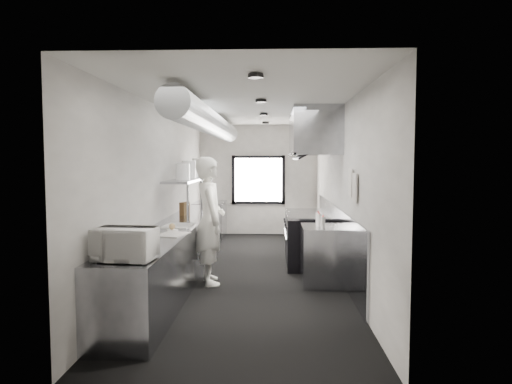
# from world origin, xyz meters

# --- Properties ---
(floor) EXTENTS (3.00, 8.00, 0.01)m
(floor) POSITION_xyz_m (0.00, 0.00, 0.00)
(floor) COLOR black
(floor) RESTS_ON ground
(ceiling) EXTENTS (3.00, 8.00, 0.01)m
(ceiling) POSITION_xyz_m (0.00, 0.00, 2.80)
(ceiling) COLOR beige
(ceiling) RESTS_ON wall_back
(wall_back) EXTENTS (3.00, 0.02, 2.80)m
(wall_back) POSITION_xyz_m (0.00, 4.00, 1.40)
(wall_back) COLOR silver
(wall_back) RESTS_ON floor
(wall_front) EXTENTS (3.00, 0.02, 2.80)m
(wall_front) POSITION_xyz_m (0.00, -4.00, 1.40)
(wall_front) COLOR silver
(wall_front) RESTS_ON floor
(wall_left) EXTENTS (0.02, 8.00, 2.80)m
(wall_left) POSITION_xyz_m (-1.50, 0.00, 1.40)
(wall_left) COLOR silver
(wall_left) RESTS_ON floor
(wall_right) EXTENTS (0.02, 8.00, 2.80)m
(wall_right) POSITION_xyz_m (1.50, 0.00, 1.40)
(wall_right) COLOR silver
(wall_right) RESTS_ON floor
(wall_cladding) EXTENTS (0.03, 5.50, 1.10)m
(wall_cladding) POSITION_xyz_m (1.48, 0.30, 0.55)
(wall_cladding) COLOR gray
(wall_cladding) RESTS_ON wall_right
(hvac_duct) EXTENTS (0.40, 6.40, 0.40)m
(hvac_duct) POSITION_xyz_m (-0.70, 0.40, 2.55)
(hvac_duct) COLOR gray
(hvac_duct) RESTS_ON ceiling
(service_window) EXTENTS (1.36, 0.05, 1.25)m
(service_window) POSITION_xyz_m (0.00, 3.96, 1.40)
(service_window) COLOR white
(service_window) RESTS_ON wall_back
(exhaust_hood) EXTENTS (0.81, 2.20, 0.88)m
(exhaust_hood) POSITION_xyz_m (1.10, 0.70, 2.39)
(exhaust_hood) COLOR gray
(exhaust_hood) RESTS_ON ceiling
(prep_counter) EXTENTS (0.70, 6.00, 0.90)m
(prep_counter) POSITION_xyz_m (-1.15, -0.50, 0.45)
(prep_counter) COLOR gray
(prep_counter) RESTS_ON floor
(pass_shelf) EXTENTS (0.45, 3.00, 0.68)m
(pass_shelf) POSITION_xyz_m (-1.19, 1.00, 1.54)
(pass_shelf) COLOR gray
(pass_shelf) RESTS_ON prep_counter
(range) EXTENTS (0.88, 1.60, 0.94)m
(range) POSITION_xyz_m (1.04, 0.70, 0.47)
(range) COLOR black
(range) RESTS_ON floor
(bottle_station) EXTENTS (0.65, 0.80, 0.90)m
(bottle_station) POSITION_xyz_m (1.15, -0.70, 0.45)
(bottle_station) COLOR gray
(bottle_station) RESTS_ON floor
(far_work_table) EXTENTS (0.70, 1.20, 0.90)m
(far_work_table) POSITION_xyz_m (-1.15, 3.20, 0.45)
(far_work_table) COLOR gray
(far_work_table) RESTS_ON floor
(notice_sheet_a) EXTENTS (0.02, 0.28, 0.38)m
(notice_sheet_a) POSITION_xyz_m (1.47, -1.20, 1.60)
(notice_sheet_a) COLOR beige
(notice_sheet_a) RESTS_ON wall_right
(notice_sheet_b) EXTENTS (0.02, 0.28, 0.38)m
(notice_sheet_b) POSITION_xyz_m (1.47, -1.55, 1.55)
(notice_sheet_b) COLOR beige
(notice_sheet_b) RESTS_ON wall_right
(line_cook) EXTENTS (0.66, 0.82, 1.96)m
(line_cook) POSITION_xyz_m (-0.60, -0.71, 0.98)
(line_cook) COLOR white
(line_cook) RESTS_ON floor
(microwave) EXTENTS (0.59, 0.47, 0.33)m
(microwave) POSITION_xyz_m (-1.13, -3.14, 1.07)
(microwave) COLOR white
(microwave) RESTS_ON prep_counter
(deli_tub_a) EXTENTS (0.17, 0.17, 0.09)m
(deli_tub_a) POSITION_xyz_m (-1.32, -2.69, 0.95)
(deli_tub_a) COLOR silver
(deli_tub_a) RESTS_ON prep_counter
(deli_tub_b) EXTENTS (0.19, 0.19, 0.11)m
(deli_tub_b) POSITION_xyz_m (-1.33, -2.50, 0.95)
(deli_tub_b) COLOR silver
(deli_tub_b) RESTS_ON prep_counter
(newspaper) EXTENTS (0.45, 0.52, 0.01)m
(newspaper) POSITION_xyz_m (-0.99, -1.57, 0.91)
(newspaper) COLOR silver
(newspaper) RESTS_ON prep_counter
(small_plate) EXTENTS (0.23, 0.23, 0.01)m
(small_plate) POSITION_xyz_m (-1.08, -1.21, 0.91)
(small_plate) COLOR white
(small_plate) RESTS_ON prep_counter
(pastry) EXTENTS (0.09, 0.09, 0.09)m
(pastry) POSITION_xyz_m (-1.08, -1.21, 0.96)
(pastry) COLOR tan
(pastry) RESTS_ON small_plate
(cutting_board) EXTENTS (0.44, 0.57, 0.02)m
(cutting_board) POSITION_xyz_m (-1.08, -0.78, 0.91)
(cutting_board) COLOR silver
(cutting_board) RESTS_ON prep_counter
(knife_block) EXTENTS (0.16, 0.24, 0.24)m
(knife_block) POSITION_xyz_m (-1.25, 0.62, 1.02)
(knife_block) COLOR #523A1D
(knife_block) RESTS_ON prep_counter
(plate_stack_a) EXTENTS (0.25, 0.25, 0.28)m
(plate_stack_a) POSITION_xyz_m (-1.19, 0.16, 1.71)
(plate_stack_a) COLOR white
(plate_stack_a) RESTS_ON pass_shelf
(plate_stack_b) EXTENTS (0.34, 0.34, 0.33)m
(plate_stack_b) POSITION_xyz_m (-1.18, 0.74, 1.74)
(plate_stack_b) COLOR white
(plate_stack_b) RESTS_ON pass_shelf
(plate_stack_c) EXTENTS (0.30, 0.30, 0.33)m
(plate_stack_c) POSITION_xyz_m (-1.20, 1.15, 1.74)
(plate_stack_c) COLOR white
(plate_stack_c) RESTS_ON pass_shelf
(plate_stack_d) EXTENTS (0.31, 0.31, 0.38)m
(plate_stack_d) POSITION_xyz_m (-1.19, 1.83, 1.76)
(plate_stack_d) COLOR white
(plate_stack_d) RESTS_ON pass_shelf
(squeeze_bottle_a) EXTENTS (0.08, 0.08, 0.18)m
(squeeze_bottle_a) POSITION_xyz_m (1.11, -0.99, 0.99)
(squeeze_bottle_a) COLOR silver
(squeeze_bottle_a) RESTS_ON bottle_station
(squeeze_bottle_b) EXTENTS (0.07, 0.07, 0.17)m
(squeeze_bottle_b) POSITION_xyz_m (1.13, -0.82, 0.98)
(squeeze_bottle_b) COLOR silver
(squeeze_bottle_b) RESTS_ON bottle_station
(squeeze_bottle_c) EXTENTS (0.08, 0.08, 0.19)m
(squeeze_bottle_c) POSITION_xyz_m (1.08, -0.70, 0.99)
(squeeze_bottle_c) COLOR silver
(squeeze_bottle_c) RESTS_ON bottle_station
(squeeze_bottle_d) EXTENTS (0.08, 0.08, 0.20)m
(squeeze_bottle_d) POSITION_xyz_m (1.08, -0.58, 1.00)
(squeeze_bottle_d) COLOR silver
(squeeze_bottle_d) RESTS_ON bottle_station
(squeeze_bottle_e) EXTENTS (0.06, 0.06, 0.17)m
(squeeze_bottle_e) POSITION_xyz_m (1.10, -0.39, 0.98)
(squeeze_bottle_e) COLOR silver
(squeeze_bottle_e) RESTS_ON bottle_station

